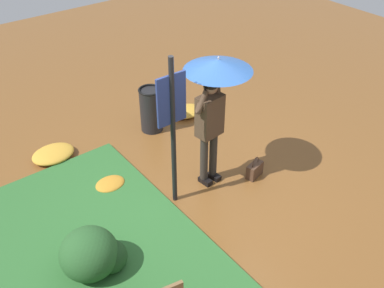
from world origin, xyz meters
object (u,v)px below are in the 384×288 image
object	(u,v)px
info_sign_post	(172,117)
handbag	(255,170)
person_with_umbrella	(214,91)
trash_bin	(151,109)

from	to	relation	value
info_sign_post	handbag	size ratio (longest dim) A/B	6.22
handbag	person_with_umbrella	bearing A→B (deg)	144.13
info_sign_post	handbag	world-z (taller)	info_sign_post
handbag	trash_bin	distance (m)	2.20
info_sign_post	handbag	bearing A→B (deg)	-14.75
person_with_umbrella	trash_bin	xyz separation A→B (m)	(0.01, 1.72, -1.13)
trash_bin	info_sign_post	bearing A→B (deg)	-113.54
handbag	trash_bin	size ratio (longest dim) A/B	0.44
info_sign_post	person_with_umbrella	bearing A→B (deg)	4.05
info_sign_post	handbag	xyz separation A→B (m)	(1.31, -0.34, -1.32)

